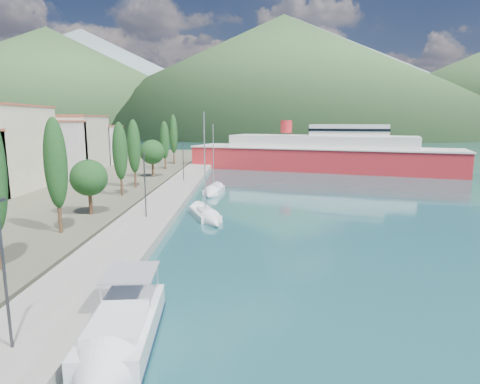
{
  "coord_description": "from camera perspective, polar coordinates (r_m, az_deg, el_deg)",
  "views": [
    {
      "loc": [
        0.37,
        -21.72,
        9.78
      ],
      "look_at": [
        0.0,
        14.0,
        3.5
      ],
      "focal_mm": 30.0,
      "sensor_mm": 36.0,
      "label": 1
    }
  ],
  "objects": [
    {
      "name": "lamp_posts",
      "position": [
        39.35,
        -13.19,
        1.38
      ],
      "size": [
        0.15,
        47.1,
        6.06
      ],
      "color": "#2D2D33",
      "rests_on": "quay"
    },
    {
      "name": "town_buildings",
      "position": [
        67.1,
        -28.38,
        5.18
      ],
      "size": [
        9.2,
        69.2,
        11.3
      ],
      "color": "beige",
      "rests_on": "land_strip"
    },
    {
      "name": "ferry",
      "position": [
        83.44,
        11.6,
        5.26
      ],
      "size": [
        54.06,
        28.74,
        10.61
      ],
      "color": "red",
      "rests_on": "ground"
    },
    {
      "name": "hills_far",
      "position": [
        658.68,
        13.2,
        15.61
      ],
      "size": [
        1480.0,
        900.0,
        180.0
      ],
      "color": "gray",
      "rests_on": "ground"
    },
    {
      "name": "sailboat_near",
      "position": [
        40.1,
        -4.37,
        -3.75
      ],
      "size": [
        4.72,
        8.29,
        11.58
      ],
      "color": "silver",
      "rests_on": "ground"
    },
    {
      "name": "ground",
      "position": [
        142.06,
        0.45,
        6.02
      ],
      "size": [
        1400.0,
        1400.0,
        0.0
      ],
      "primitive_type": "plane",
      "color": "#1D5056"
    },
    {
      "name": "sailboat_mid",
      "position": [
        54.21,
        -4.02,
        -0.13
      ],
      "size": [
        3.02,
        7.22,
        10.31
      ],
      "color": "silver",
      "rests_on": "ground"
    },
    {
      "name": "motor_cruiser",
      "position": [
        18.11,
        -17.41,
        -21.07
      ],
      "size": [
        3.37,
        9.64,
        3.5
      ],
      "color": "black",
      "rests_on": "ground"
    },
    {
      "name": "hills_near",
      "position": [
        408.05,
        14.97,
        15.18
      ],
      "size": [
        1010.0,
        520.0,
        115.0
      ],
      "color": "#34552D",
      "rests_on": "ground"
    },
    {
      "name": "tree_row",
      "position": [
        56.59,
        -15.07,
        5.54
      ],
      "size": [
        4.04,
        64.78,
        10.58
      ],
      "color": "#47301E",
      "rests_on": "land_strip"
    },
    {
      "name": "quay",
      "position": [
        49.53,
        -10.32,
        -1.11
      ],
      "size": [
        5.0,
        88.0,
        0.8
      ],
      "primitive_type": "cube",
      "color": "gray",
      "rests_on": "ground"
    }
  ]
}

